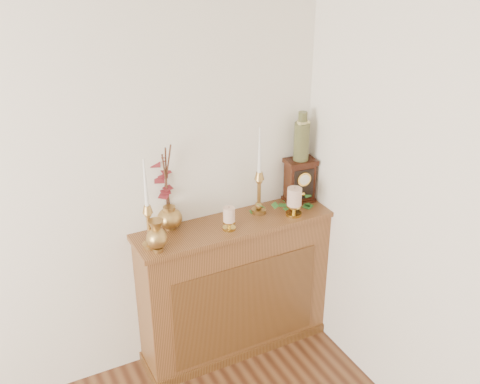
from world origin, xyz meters
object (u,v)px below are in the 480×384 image
ceramic_vase (302,139)px  bud_vase (157,236)px  candlestick_left (148,219)px  ginger_jar (164,189)px  mantel_clock (300,181)px  candlestick_center (259,186)px

ceramic_vase → bud_vase: bearing=-170.5°
candlestick_left → bud_vase: (0.02, -0.06, -0.08)m
ginger_jar → mantel_clock: bearing=-4.6°
candlestick_center → mantel_clock: (0.31, 0.02, -0.04)m
candlestick_left → ginger_jar: (0.16, 0.18, 0.07)m
ginger_jar → mantel_clock: (0.87, -0.07, -0.10)m
candlestick_left → ginger_jar: 0.25m
candlestick_left → ceramic_vase: 1.07m
candlestick_center → ceramic_vase: size_ratio=1.79×
candlestick_left → bud_vase: 0.10m
candlestick_left → ceramic_vase: (1.04, 0.11, 0.25)m
ginger_jar → ceramic_vase: bearing=-4.5°
candlestick_center → ginger_jar: size_ratio=1.02×
candlestick_left → ginger_jar: bearing=47.7°
candlestick_left → ceramic_vase: ceramic_vase is taller
mantel_clock → candlestick_center: bearing=-169.2°
bud_vase → ginger_jar: (0.14, 0.24, 0.15)m
bud_vase → mantel_clock: (1.01, 0.17, 0.05)m
ginger_jar → mantel_clock: ginger_jar is taller
ginger_jar → candlestick_left: bearing=-132.3°
candlestick_center → mantel_clock: 0.31m
candlestick_center → ginger_jar: 0.58m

